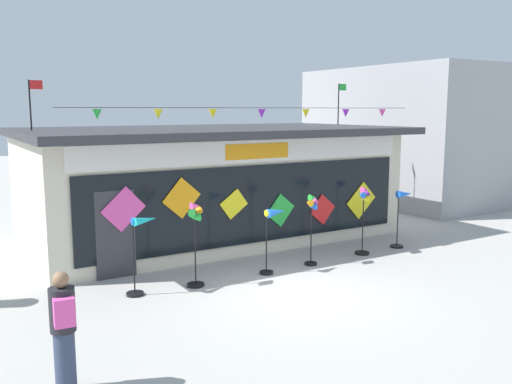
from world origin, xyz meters
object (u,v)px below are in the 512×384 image
(wind_spinner_far_left, at_px, (141,244))
(wind_spinner_left, at_px, (195,231))
(wind_spinner_center_left, at_px, (274,225))
(wind_spinner_right, at_px, (364,211))
(kite_shop_building, at_px, (210,181))
(person_near_camera, at_px, (64,329))
(wind_spinner_center_right, at_px, (312,217))
(wind_spinner_far_right, at_px, (402,208))

(wind_spinner_far_left, relative_size, wind_spinner_left, 0.88)
(wind_spinner_center_left, bearing_deg, wind_spinner_far_left, 177.11)
(wind_spinner_right, bearing_deg, wind_spinner_center_left, -177.37)
(wind_spinner_right, bearing_deg, kite_shop_building, 120.88)
(person_near_camera, bearing_deg, wind_spinner_center_left, -145.67)
(person_near_camera, bearing_deg, wind_spinner_right, -154.34)
(kite_shop_building, distance_m, wind_spinner_far_left, 5.45)
(kite_shop_building, bearing_deg, wind_spinner_center_left, -96.31)
(wind_spinner_left, height_order, wind_spinner_center_right, wind_spinner_left)
(wind_spinner_center_left, bearing_deg, wind_spinner_right, 2.63)
(person_near_camera, bearing_deg, wind_spinner_far_right, -156.97)
(wind_spinner_far_left, xyz_separation_m, wind_spinner_right, (6.03, -0.02, 0.09))
(wind_spinner_left, bearing_deg, wind_spinner_center_left, -0.34)
(wind_spinner_right, relative_size, person_near_camera, 1.08)
(wind_spinner_center_left, bearing_deg, person_near_camera, -149.88)
(kite_shop_building, xyz_separation_m, wind_spinner_far_left, (-3.60, -4.05, -0.59))
(wind_spinner_far_left, distance_m, wind_spinner_center_left, 3.14)
(kite_shop_building, distance_m, person_near_camera, 9.40)
(wind_spinner_left, relative_size, wind_spinner_center_left, 1.20)
(kite_shop_building, distance_m, wind_spinner_center_right, 4.25)
(kite_shop_building, relative_size, wind_spinner_center_right, 6.08)
(wind_spinner_center_left, relative_size, wind_spinner_right, 0.85)
(wind_spinner_right, distance_m, person_near_camera, 8.89)
(wind_spinner_far_left, xyz_separation_m, wind_spinner_center_right, (4.26, -0.13, 0.15))
(wind_spinner_center_left, distance_m, person_near_camera, 6.22)
(kite_shop_building, height_order, person_near_camera, kite_shop_building)
(wind_spinner_far_left, height_order, wind_spinner_far_right, wind_spinner_far_left)
(wind_spinner_right, distance_m, wind_spinner_far_right, 1.48)
(wind_spinner_far_left, bearing_deg, wind_spinner_right, -0.24)
(wind_spinner_left, xyz_separation_m, wind_spinner_center_left, (1.98, -0.01, -0.08))
(wind_spinner_center_right, bearing_deg, person_near_camera, -154.19)
(wind_spinner_left, relative_size, wind_spinner_far_right, 1.17)
(wind_spinner_center_left, height_order, person_near_camera, person_near_camera)
(wind_spinner_center_right, xyz_separation_m, person_near_camera, (-6.51, -3.15, -0.33))
(person_near_camera, bearing_deg, kite_shop_building, -124.36)
(wind_spinner_far_left, bearing_deg, wind_spinner_left, -7.26)
(wind_spinner_far_left, distance_m, wind_spinner_far_right, 7.50)
(wind_spinner_far_left, xyz_separation_m, wind_spinner_left, (1.15, -0.15, 0.15))
(kite_shop_building, bearing_deg, wind_spinner_far_right, -45.68)
(wind_spinner_center_left, xyz_separation_m, person_near_camera, (-5.37, -3.12, -0.25))
(wind_spinner_far_left, height_order, wind_spinner_left, wind_spinner_left)
(kite_shop_building, relative_size, wind_spinner_far_right, 6.78)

